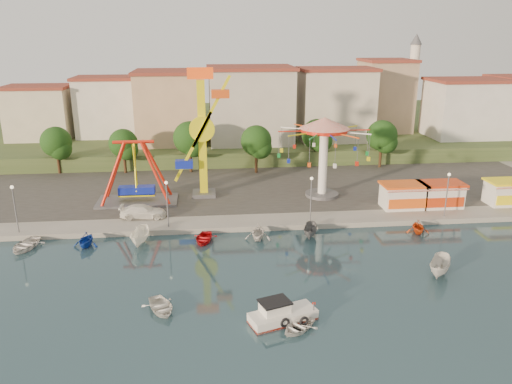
{
  "coord_description": "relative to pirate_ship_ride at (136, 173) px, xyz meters",
  "views": [
    {
      "loc": [
        -3.6,
        -39.29,
        21.19
      ],
      "look_at": [
        1.88,
        14.0,
        4.0
      ],
      "focal_mm": 35.0,
      "sensor_mm": 36.0,
      "label": 1
    }
  ],
  "objects": [
    {
      "name": "moored_boat_5",
      "position": [
        19.81,
        -12.1,
        -3.69
      ],
      "size": [
        2.42,
        3.9,
        1.41
      ],
      "primitive_type": "imported",
      "rotation": [
        0.0,
        0.0,
        -0.31
      ],
      "color": "#5D5E62",
      "rests_on": "ground"
    },
    {
      "name": "booth_left",
      "position": [
        32.65,
        -5.42,
        -2.23
      ],
      "size": [
        5.4,
        3.78,
        3.08
      ],
      "color": "white",
      "rests_on": "quay_deck"
    },
    {
      "name": "tree_2",
      "position": [
        6.44,
        13.91,
        1.52
      ],
      "size": [
        5.02,
        5.02,
        7.85
      ],
      "color": "#382314",
      "rests_on": "quay_deck"
    },
    {
      "name": "hill_terrace",
      "position": [
        12.44,
        45.1,
        -2.89
      ],
      "size": [
        200.0,
        60.0,
        3.0
      ],
      "primitive_type": "cube",
      "color": "#384C26",
      "rests_on": "ground"
    },
    {
      "name": "ground",
      "position": [
        12.44,
        -21.9,
        -4.39
      ],
      "size": [
        200.0,
        200.0,
        0.0
      ],
      "primitive_type": "plane",
      "color": "#132A35",
      "rests_on": "ground"
    },
    {
      "name": "lamp_post_3",
      "position": [
        36.44,
        -8.9,
        -1.29
      ],
      "size": [
        0.14,
        0.14,
        5.0
      ],
      "primitive_type": "cylinder",
      "color": "#59595E",
      "rests_on": "quay_deck"
    },
    {
      "name": "moored_boat_1",
      "position": [
        -3.82,
        -12.1,
        -3.61
      ],
      "size": [
        3.07,
        3.39,
        1.56
      ],
      "primitive_type": "imported",
      "rotation": [
        0.0,
        0.0,
        -0.19
      ],
      "color": "#1234A1",
      "rests_on": "ground"
    },
    {
      "name": "lamp_post_1",
      "position": [
        4.44,
        -8.9,
        -1.29
      ],
      "size": [
        0.14,
        0.14,
        5.0
      ],
      "primitive_type": "cylinder",
      "color": "#59595E",
      "rests_on": "quay_deck"
    },
    {
      "name": "minaret",
      "position": [
        48.44,
        32.1,
        8.15
      ],
      "size": [
        2.8,
        2.8,
        18.0
      ],
      "color": "silver",
      "rests_on": "hill_terrace"
    },
    {
      "name": "building_3",
      "position": [
        18.04,
        26.9,
        3.2
      ],
      "size": [
        12.59,
        10.5,
        9.2
      ],
      "primitive_type": "cube",
      "color": "beige",
      "rests_on": "hill_terrace"
    },
    {
      "name": "van",
      "position": [
        1.35,
        -5.73,
        -3.03
      ],
      "size": [
        5.32,
        2.3,
        1.53
      ],
      "primitive_type": "imported",
      "rotation": [
        0.0,
        0.0,
        1.54
      ],
      "color": "white",
      "rests_on": "quay_deck"
    },
    {
      "name": "lamp_post_0",
      "position": [
        -11.56,
        -8.9,
        -1.29
      ],
      "size": [
        0.14,
        0.14,
        5.0
      ],
      "primitive_type": "cylinder",
      "color": "#59595E",
      "rests_on": "quay_deck"
    },
    {
      "name": "tree_5",
      "position": [
        36.44,
        13.63,
        1.31
      ],
      "size": [
        4.83,
        4.83,
        7.54
      ],
      "color": "#382314",
      "rests_on": "quay_deck"
    },
    {
      "name": "quay_deck",
      "position": [
        12.44,
        40.1,
        -4.09
      ],
      "size": [
        200.0,
        100.0,
        0.6
      ],
      "primitive_type": "cube",
      "color": "#9E998E",
      "rests_on": "ground"
    },
    {
      "name": "building_7",
      "position": [
        68.47,
        31.8,
        2.99
      ],
      "size": [
        11.59,
        10.93,
        8.76
      ],
      "primitive_type": "cube",
      "color": "beige",
      "rests_on": "hill_terrace"
    },
    {
      "name": "moored_boat_0",
      "position": [
        -9.93,
        -12.1,
        -3.98
      ],
      "size": [
        3.81,
        4.64,
        0.84
      ],
      "primitive_type": "imported",
      "rotation": [
        0.0,
        0.0,
        -0.26
      ],
      "color": "white",
      "rests_on": "ground"
    },
    {
      "name": "rowboat_a",
      "position": [
        4.88,
        -25.65,
        -4.03
      ],
      "size": [
        3.71,
        4.25,
        0.74
      ],
      "primitive_type": "imported",
      "rotation": [
        0.0,
        0.0,
        0.39
      ],
      "color": "white",
      "rests_on": "ground"
    },
    {
      "name": "tree_1",
      "position": [
        -3.56,
        14.34,
        0.81
      ],
      "size": [
        4.35,
        4.35,
        6.8
      ],
      "color": "#382314",
      "rests_on": "quay_deck"
    },
    {
      "name": "building_6",
      "position": [
        56.59,
        26.87,
        4.78
      ],
      "size": [
        8.23,
        8.98,
        12.36
      ],
      "primitive_type": "cube",
      "color": "silver",
      "rests_on": "hill_terrace"
    },
    {
      "name": "asphalt_pad",
      "position": [
        12.44,
        8.1,
        -3.79
      ],
      "size": [
        90.0,
        28.0,
        0.01
      ],
      "primitive_type": "cube",
      "color": "#4C4944",
      "rests_on": "quay_deck"
    },
    {
      "name": "cabin_motorboat",
      "position": [
        14.19,
        -28.02,
        -3.91
      ],
      "size": [
        5.56,
        3.52,
        1.83
      ],
      "rotation": [
        0.0,
        0.0,
        0.32
      ],
      "color": "white",
      "rests_on": "ground"
    },
    {
      "name": "pirate_ship_ride",
      "position": [
        0.0,
        0.0,
        0.0
      ],
      "size": [
        10.0,
        5.0,
        8.0
      ],
      "color": "#59595E",
      "rests_on": "quay_deck"
    },
    {
      "name": "moored_boat_2",
      "position": [
        1.72,
        -12.1,
        -3.57
      ],
      "size": [
        2.11,
        4.42,
        1.64
      ],
      "primitive_type": "imported",
      "rotation": [
        0.0,
        0.0,
        -0.12
      ],
      "color": "white",
      "rests_on": "ground"
    },
    {
      "name": "booth_mid",
      "position": [
        37.45,
        -5.42,
        -2.23
      ],
      "size": [
        5.4,
        3.78,
        3.08
      ],
      "color": "white",
      "rests_on": "quay_deck"
    },
    {
      "name": "kamikaze_tower",
      "position": [
        8.67,
        1.66,
        4.15
      ],
      "size": [
        5.35,
        3.1,
        16.5
      ],
      "color": "#59595E",
      "rests_on": "quay_deck"
    },
    {
      "name": "wave_swinger",
      "position": [
        23.87,
        0.14,
        3.8
      ],
      "size": [
        11.6,
        11.6,
        10.4
      ],
      "color": "#59595E",
      "rests_on": "quay_deck"
    },
    {
      "name": "tree_3",
      "position": [
        16.44,
        12.46,
        1.16
      ],
      "size": [
        4.68,
        4.68,
        7.32
      ],
      "color": "#382314",
      "rests_on": "quay_deck"
    },
    {
      "name": "rowboat_b",
      "position": [
        15.23,
        -29.45,
        -4.07
      ],
      "size": [
        3.78,
        3.69,
        0.64
      ],
      "primitive_type": "imported",
      "rotation": [
        0.0,
        0.0,
        -0.86
      ],
      "color": "white",
      "rests_on": "ground"
    },
    {
      "name": "lamp_post_2",
      "position": [
        20.44,
        -8.9,
        -1.29
      ],
      "size": [
        0.14,
        0.14,
        5.0
      ],
      "primitive_type": "cylinder",
      "color": "#59595E",
      "rests_on": "quay_deck"
    },
    {
      "name": "building_2",
      "position": [
        4.25,
        30.06,
        4.22
      ],
      "size": [
        11.95,
        9.28,
        11.23
      ],
      "primitive_type": "cube",
      "color": "tan",
      "rests_on": "hill_terrace"
    },
    {
      "name": "tree_4",
      "position": [
        26.44,
        15.45,
        1.35
      ],
      "size": [
        4.86,
        4.86,
        7.6
      ],
      "color": "#382314",
      "rests_on": "quay_deck"
    },
    {
      "name": "building_5",
      "position": [
        44.8,
        28.43,
        4.21
      ],
      "size": [
        12.77,
        10.96,
        11.21
      ],
      "primitive_type": "cube",
      "color": "tan",
      "rests_on": "hill_terrace"
    },
    {
      "name": "tree_0",
      "position": [
        -13.56,
        15.07,
        1.08
      ],
      "size": [
        4.6,
        4.6,
        7.19
      ],
      "color": "#382314",
      "rests_on": "quay_deck"
    },
    {
      "name": "booth_right",
      "position": [
        46.23,
        -5.42,
        -2.23
      ],
      "size": [
        5.4,
        3.78,
        3.08
      ],
      "color": "white",
      "rests_on": "quay_deck"
    },
    {
      "name": "building_1",
      "position": [
        -8.89,
        29.48,
        2.92
      ],
      "size": [
        12.33,
        9.01,
        8.63
      ],
      "primitive_type": "cube",
      "color": "silver",
      "rests_on": "hill_terrace"
    },
    {
      "name": "building_0",
      "position": [
        -20.93,
        24.16,
        4.54
      ],
      "size": [
        9.26,
        9.53,
        11.87
      ],
      "primitive_type": "cube",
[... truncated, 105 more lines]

